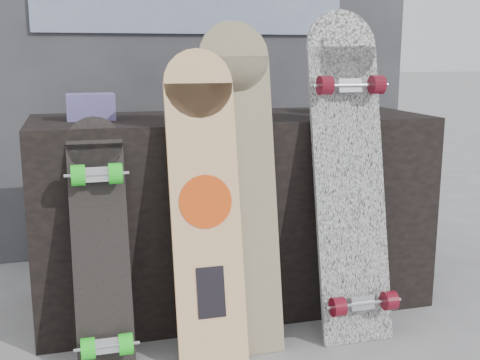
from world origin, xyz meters
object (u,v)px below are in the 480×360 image
object	(u,v)px
longboard_geisha	(205,197)
longboard_cascadia	(349,169)
longboard_celtic	(240,177)
skateboard_dark	(100,243)
vendor_table	(232,210)

from	to	relation	value
longboard_geisha	longboard_cascadia	xyz separation A→B (m)	(0.55, 0.03, 0.07)
longboard_celtic	longboard_cascadia	xyz separation A→B (m)	(0.42, -0.01, 0.01)
longboard_geisha	skateboard_dark	world-z (taller)	longboard_geisha
longboard_geisha	longboard_celtic	distance (m)	0.15
longboard_celtic	longboard_geisha	bearing A→B (deg)	-163.85
vendor_table	longboard_cascadia	bearing A→B (deg)	-47.43
vendor_table	longboard_cascadia	world-z (taller)	longboard_cascadia
longboard_geisha	longboard_cascadia	distance (m)	0.56
vendor_table	skateboard_dark	bearing A→B (deg)	-144.22
longboard_cascadia	longboard_geisha	bearing A→B (deg)	-177.29
longboard_geisha	longboard_celtic	size ratio (longest dim) A/B	0.92
longboard_cascadia	skateboard_dark	bearing A→B (deg)	-178.57
longboard_cascadia	skateboard_dark	world-z (taller)	longboard_cascadia
vendor_table	longboard_geisha	world-z (taller)	longboard_geisha
vendor_table	longboard_celtic	world-z (taller)	longboard_celtic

